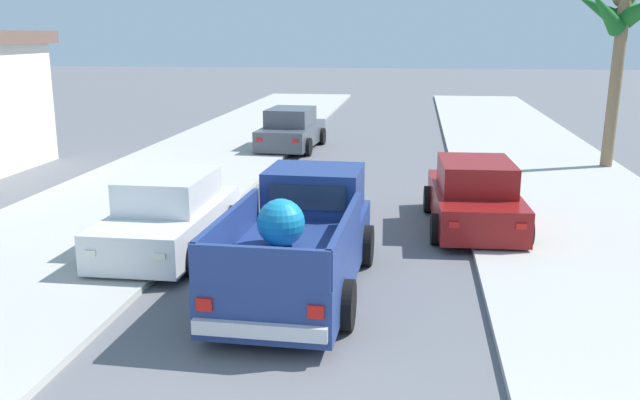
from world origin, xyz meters
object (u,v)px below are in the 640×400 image
(pickup_truck, at_px, (300,242))
(car_right_near, at_px, (169,216))
(car_left_near, at_px, (291,130))
(palm_tree_left_mid, at_px, (624,21))
(car_left_mid, at_px, (474,197))

(pickup_truck, xyz_separation_m, car_right_near, (-2.89, 1.61, -0.08))
(pickup_truck, height_order, car_left_near, pickup_truck)
(car_left_near, distance_m, palm_tree_left_mid, 11.62)
(car_left_near, xyz_separation_m, palm_tree_left_mid, (10.62, -2.74, 3.84))
(pickup_truck, distance_m, palm_tree_left_mid, 14.29)
(car_right_near, height_order, car_left_mid, same)
(car_left_near, bearing_deg, car_left_mid, -59.32)
(car_left_mid, distance_m, palm_tree_left_mid, 9.42)
(palm_tree_left_mid, bearing_deg, pickup_truck, -125.18)
(car_right_near, relative_size, car_left_mid, 0.99)
(car_left_near, height_order, car_right_near, same)
(pickup_truck, relative_size, car_right_near, 1.23)
(pickup_truck, height_order, car_left_mid, pickup_truck)
(pickup_truck, xyz_separation_m, car_left_mid, (3.21, 4.10, -0.08))
(car_left_near, relative_size, car_right_near, 1.02)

